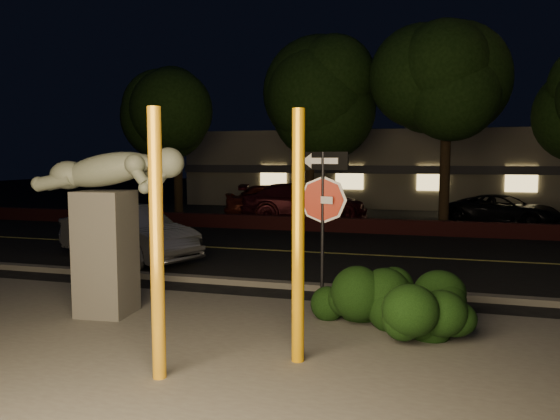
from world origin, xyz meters
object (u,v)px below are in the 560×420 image
object	(u,v)px
signpost	(323,200)
parked_car_dark	(504,210)
parked_car_darkred	(303,202)
silver_sedan	(128,233)
parked_car_red	(280,201)
sculpture	(108,213)
yellow_pole_right	(298,238)
yellow_pole_left	(157,246)

from	to	relation	value
signpost	parked_car_dark	size ratio (longest dim) A/B	0.64
parked_car_darkred	silver_sedan	bearing A→B (deg)	151.10
parked_car_red	sculpture	bearing A→B (deg)	165.73
silver_sedan	parked_car_dark	bearing A→B (deg)	-21.69
parked_car_dark	yellow_pole_right	bearing A→B (deg)	-172.39
yellow_pole_right	parked_car_red	size ratio (longest dim) A/B	0.69
sculpture	parked_car_darkred	distance (m)	14.15
signpost	parked_car_red	world-z (taller)	signpost
sculpture	silver_sedan	xyz separation A→B (m)	(-2.36, 4.39, -1.01)
silver_sedan	sculpture	bearing A→B (deg)	-129.23
silver_sedan	parked_car_dark	distance (m)	14.31
yellow_pole_right	sculpture	distance (m)	3.68
signpost	parked_car_darkred	xyz separation A→B (m)	(-3.53, 13.23, -1.14)
sculpture	silver_sedan	size ratio (longest dim) A/B	0.66
parked_car_dark	signpost	bearing A→B (deg)	-174.91
yellow_pole_left	signpost	size ratio (longest dim) A/B	1.18
parked_car_darkred	yellow_pole_left	bearing A→B (deg)	171.61
sculpture	parked_car_dark	xyz separation A→B (m)	(7.62, 14.64, -1.11)
parked_car_darkred	sculpture	bearing A→B (deg)	164.47
silver_sedan	parked_car_red	distance (m)	9.73
sculpture	parked_car_red	bearing A→B (deg)	89.69
parked_car_darkred	yellow_pole_right	bearing A→B (deg)	177.25
yellow_pole_right	sculpture	xyz separation A→B (m)	(-3.49, 1.17, 0.10)
silver_sedan	parked_car_darkred	xyz separation A→B (m)	(2.20, 9.73, 0.08)
yellow_pole_left	parked_car_red	size ratio (longest dim) A/B	0.69
parked_car_darkred	parked_car_dark	distance (m)	7.80
parked_car_darkred	parked_car_dark	size ratio (longest dim) A/B	1.25
yellow_pole_left	parked_car_darkred	size ratio (longest dim) A/B	0.60
parked_car_dark	silver_sedan	bearing A→B (deg)	158.03
yellow_pole_left	yellow_pole_right	xyz separation A→B (m)	(1.43, 0.96, 0.01)
yellow_pole_right	parked_car_darkred	distance (m)	15.74
parked_car_darkred	parked_car_dark	world-z (taller)	parked_car_darkred
yellow_pole_left	silver_sedan	bearing A→B (deg)	124.09
yellow_pole_right	silver_sedan	size ratio (longest dim) A/B	0.77
parked_car_red	parked_car_darkred	size ratio (longest dim) A/B	0.88
parked_car_red	silver_sedan	bearing A→B (deg)	153.87
yellow_pole_right	parked_car_dark	bearing A→B (deg)	75.34
signpost	parked_car_darkred	bearing A→B (deg)	126.61
silver_sedan	parked_car_red	bearing A→B (deg)	15.25
yellow_pole_left	sculpture	distance (m)	2.97
sculpture	silver_sedan	bearing A→B (deg)	113.34
sculpture	parked_car_red	xyz separation A→B (m)	(-1.12, 14.04, -0.91)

